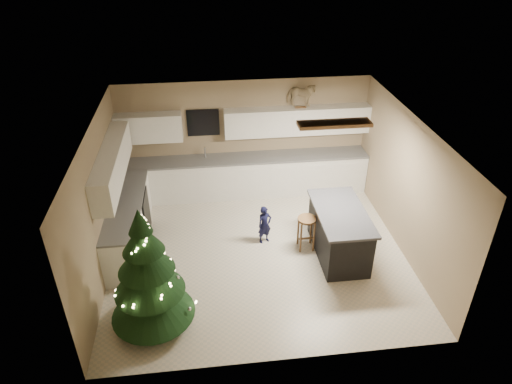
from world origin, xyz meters
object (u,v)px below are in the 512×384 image
at_px(christmas_tree, 149,280).
at_px(rocking_horse, 301,95).
at_px(island, 339,232).
at_px(bar_stool, 307,226).
at_px(toddler, 265,225).

height_order(christmas_tree, rocking_horse, rocking_horse).
bearing_deg(island, christmas_tree, -158.10).
bearing_deg(rocking_horse, christmas_tree, 157.64).
relative_size(bar_stool, rocking_horse, 1.02).
height_order(bar_stool, rocking_horse, rocking_horse).
height_order(toddler, rocking_horse, rocking_horse).
relative_size(christmas_tree, rocking_horse, 3.22).
distance_m(christmas_tree, rocking_horse, 5.12).
distance_m(toddler, rocking_horse, 2.93).
relative_size(toddler, rocking_horse, 1.19).
distance_m(christmas_tree, toddler, 2.79).
bearing_deg(christmas_tree, toddler, 42.86).
relative_size(bar_stool, christmas_tree, 0.32).
xyz_separation_m(island, toddler, (-1.33, 0.53, -0.08)).
bearing_deg(bar_stool, rocking_horse, 83.16).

